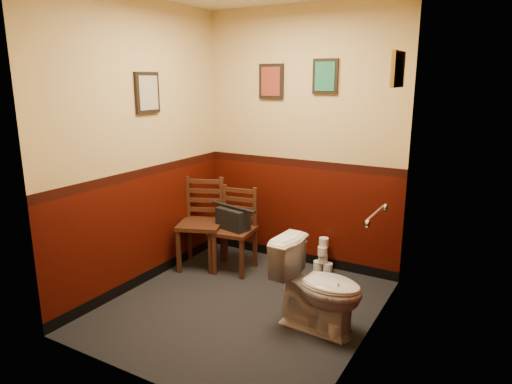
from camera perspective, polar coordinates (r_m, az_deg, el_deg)
floor at (r=4.21m, az=-1.75°, el=-14.07°), size 2.20×2.40×0.00m
wall_back at (r=4.82m, az=5.68°, el=6.42°), size 2.20×0.00×2.70m
wall_front at (r=2.84m, az=-14.76°, el=0.73°), size 2.20×0.00×2.70m
wall_left at (r=4.44m, az=-14.13°, el=5.43°), size 0.00×2.40×2.70m
wall_right at (r=3.33m, az=14.44°, el=2.67°), size 0.00×2.40×2.70m
grab_bar at (r=3.67m, az=14.67°, el=-2.77°), size 0.05×0.56×0.06m
framed_print_back_a at (r=4.91m, az=1.92°, el=13.65°), size 0.28×0.04×0.36m
framed_print_back_b at (r=4.66m, az=8.66°, el=14.10°), size 0.26×0.04×0.34m
framed_print_left at (r=4.45m, az=-13.41°, el=11.97°), size 0.04×0.30×0.38m
framed_print_right at (r=3.86m, az=17.29°, el=14.45°), size 0.04×0.34×0.28m
toilet at (r=3.75m, az=7.78°, el=-11.68°), size 0.76×0.45×0.72m
toilet_brush at (r=3.78m, az=9.99°, el=-16.51°), size 0.13×0.13×0.47m
chair_left at (r=4.92m, az=-6.79°, el=-3.86°), size 0.58×0.58×0.95m
chair_right at (r=4.81m, az=-2.69°, el=-4.69°), size 0.46×0.46×0.88m
handbag at (r=4.73m, az=-2.90°, el=-3.35°), size 0.38×0.24×0.25m
tp_stack at (r=4.90m, az=8.37°, el=-8.03°), size 0.21×0.13×0.36m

